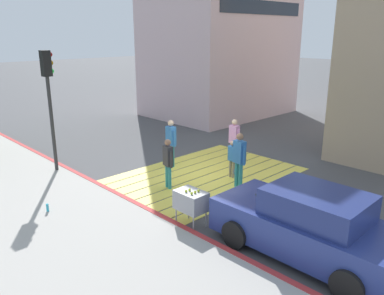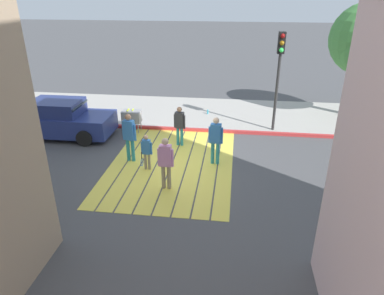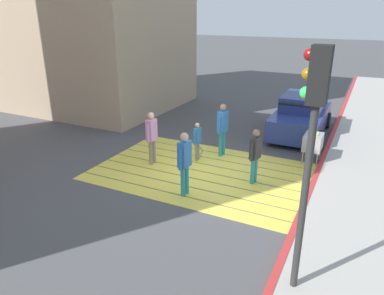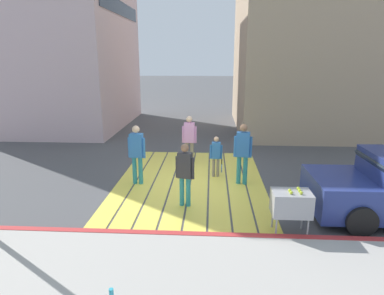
{
  "view_description": "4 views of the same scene",
  "coord_description": "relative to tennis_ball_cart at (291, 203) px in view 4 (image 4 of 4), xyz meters",
  "views": [
    {
      "loc": [
        -9.19,
        -8.84,
        4.81
      ],
      "look_at": [
        -0.4,
        0.26,
        1.05
      ],
      "focal_mm": 36.41,
      "sensor_mm": 36.0,
      "label": 1
    },
    {
      "loc": [
        11.01,
        2.17,
        5.78
      ],
      "look_at": [
        0.48,
        0.8,
        0.91
      ],
      "focal_mm": 32.54,
      "sensor_mm": 36.0,
      "label": 2
    },
    {
      "loc": [
        -4.26,
        9.22,
        4.68
      ],
      "look_at": [
        0.17,
        0.32,
        0.88
      ],
      "focal_mm": 33.71,
      "sensor_mm": 36.0,
      "label": 3
    },
    {
      "loc": [
        -9.43,
        -0.61,
        3.63
      ],
      "look_at": [
        0.59,
        -0.01,
        0.92
      ],
      "focal_mm": 31.25,
      "sensor_mm": 36.0,
      "label": 4
    }
  ],
  "objects": [
    {
      "name": "pedestrian_adult_lead",
      "position": [
        2.84,
        0.77,
        0.36
      ],
      "size": [
        0.29,
        0.52,
        1.81
      ],
      "color": "teal",
      "rests_on": "ground"
    },
    {
      "name": "building_far_south",
      "position": [
        11.4,
        -3.16,
        4.53
      ],
      "size": [
        8.0,
        7.04,
        10.45
      ],
      "color": "tan",
      "rests_on": "ground"
    },
    {
      "name": "pedestrian_child_with_racket",
      "position": [
        3.42,
        1.52,
        0.03
      ],
      "size": [
        0.28,
        0.4,
        1.3
      ],
      "color": "gray",
      "rests_on": "ground"
    },
    {
      "name": "tennis_ball_cart",
      "position": [
        0.0,
        0.0,
        0.0
      ],
      "size": [
        0.56,
        0.8,
        1.02
      ],
      "color": "#99999E",
      "rests_on": "ground"
    },
    {
      "name": "pedestrian_adult_side",
      "position": [
        4.58,
        2.44,
        0.31
      ],
      "size": [
        0.23,
        0.51,
        1.73
      ],
      "color": "gray",
      "rests_on": "ground"
    },
    {
      "name": "water_bottle",
      "position": [
        -2.4,
        3.13,
        -0.47
      ],
      "size": [
        0.07,
        0.07,
        0.22
      ],
      "primitive_type": "cylinder",
      "color": "#33A5BF",
      "rests_on": "sidewalk_west"
    },
    {
      "name": "pedestrian_adult_trailing",
      "position": [
        2.67,
        3.84,
        0.33
      ],
      "size": [
        0.26,
        0.51,
        1.77
      ],
      "color": "teal",
      "rests_on": "ground"
    },
    {
      "name": "ground_plane",
      "position": [
        2.9,
        2.29,
        -0.7
      ],
      "size": [
        120.0,
        120.0,
        0.0
      ],
      "primitive_type": "plane",
      "color": "#4C4C4F"
    },
    {
      "name": "curb_painted",
      "position": [
        -0.35,
        2.29,
        -0.63
      ],
      "size": [
        0.16,
        40.0,
        0.13
      ],
      "primitive_type": "cube",
      "color": "#BC3333",
      "rests_on": "ground"
    },
    {
      "name": "crosswalk_stripes",
      "position": [
        2.9,
        2.29,
        -0.69
      ],
      "size": [
        6.4,
        4.35,
        0.01
      ],
      "color": "#EAD64C",
      "rests_on": "ground"
    },
    {
      "name": "pedestrian_teen_behind",
      "position": [
        1.23,
        2.32,
        0.25
      ],
      "size": [
        0.27,
        0.47,
        1.62
      ],
      "color": "teal",
      "rests_on": "ground"
    },
    {
      "name": "building_far_north",
      "position": [
        11.4,
        9.39,
        4.79
      ],
      "size": [
        8.0,
        6.03,
        10.98
      ],
      "color": "beige",
      "rests_on": "ground"
    }
  ]
}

